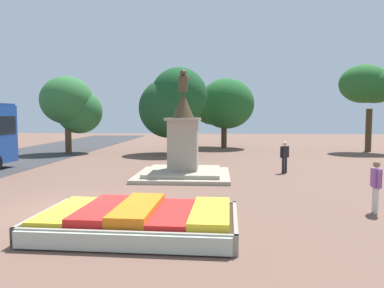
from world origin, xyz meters
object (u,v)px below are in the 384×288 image
(pedestrian_crossing_plaza, at_px, (285,155))
(pedestrian_near_planter, at_px, (376,183))
(flower_planter, at_px, (138,220))
(statue_monument, at_px, (183,152))

(pedestrian_crossing_plaza, bearing_deg, pedestrian_near_planter, -79.85)
(flower_planter, distance_m, pedestrian_crossing_plaza, 11.51)
(flower_planter, xyz_separation_m, statue_monument, (0.37, 8.57, 0.90))
(statue_monument, relative_size, pedestrian_near_planter, 3.19)
(flower_planter, height_order, statue_monument, statue_monument)
(flower_planter, bearing_deg, pedestrian_crossing_plaza, 61.52)
(statue_monument, height_order, pedestrian_near_planter, statue_monument)
(pedestrian_near_planter, bearing_deg, statue_monument, 136.06)
(flower_planter, height_order, pedestrian_near_planter, pedestrian_near_planter)
(flower_planter, height_order, pedestrian_crossing_plaza, pedestrian_crossing_plaza)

